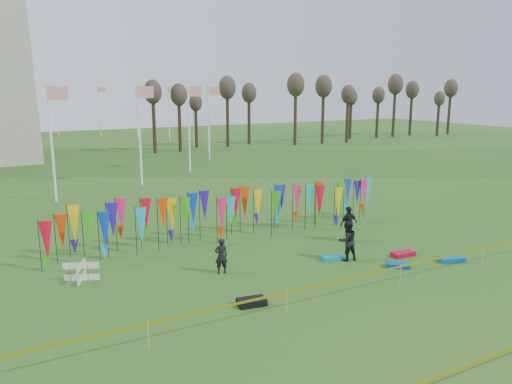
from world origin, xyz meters
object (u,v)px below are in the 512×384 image
person_left (221,256)px  kite_bag_turquoise (333,258)px  box_kite (81,272)px  kite_bag_blue (398,265)px  kite_bag_teal (451,259)px  kite_bag_red (403,254)px  kite_bag_black (252,302)px  person_mid (348,241)px  person_right (349,224)px

person_left → kite_bag_turquoise: bearing=178.7°
box_kite → kite_bag_blue: 13.30m
kite_bag_blue → kite_bag_teal: (2.66, -0.58, 0.01)m
kite_bag_blue → kite_bag_red: 1.63m
kite_bag_black → kite_bag_teal: 10.04m
person_mid → kite_bag_black: bearing=29.0°
kite_bag_turquoise → person_left: bearing=169.8°
box_kite → kite_bag_black: (4.96, -5.28, -0.28)m
person_right → kite_bag_black: person_right is taller
box_kite → kite_bag_red: (13.62, -3.94, -0.30)m
person_left → kite_bag_blue: size_ratio=1.59×
person_right → kite_bag_red: bearing=101.0°
kite_bag_turquoise → kite_bag_blue: (1.89, -2.13, 0.00)m
kite_bag_blue → kite_bag_turquoise: bearing=131.6°
person_right → person_left: bearing=4.8°
person_left → kite_bag_teal: 10.35m
kite_bag_red → kite_bag_teal: bearing=-49.1°
person_right → kite_bag_turquoise: size_ratio=1.84×
kite_bag_teal → kite_bag_black: bearing=178.6°
kite_bag_red → box_kite: bearing=163.9°
kite_bag_black → kite_bag_red: bearing=8.8°
person_mid → person_right: size_ratio=1.01×
box_kite → person_mid: size_ratio=0.44×
kite_bag_black → box_kite: bearing=133.2°
person_right → kite_bag_red: size_ratio=1.62×
person_left → kite_bag_red: bearing=175.1°
person_right → kite_bag_blue: size_ratio=1.89×
kite_bag_turquoise → kite_bag_red: (3.18, -1.13, 0.00)m
person_right → kite_bag_black: 9.08m
kite_bag_black → person_mid: bearing=19.6°
kite_bag_blue → kite_bag_red: (1.28, 1.01, 0.00)m
box_kite → kite_bag_turquoise: bearing=-15.1°
kite_bag_blue → person_left: bearing=156.4°
kite_bag_blue → kite_bag_black: (-7.38, -0.34, 0.02)m
person_mid → kite_bag_teal: size_ratio=1.63×
kite_bag_blue → kite_bag_black: kite_bag_black is taller
kite_bag_blue → kite_bag_black: bearing=-177.4°
person_left → kite_bag_teal: (9.67, -3.64, -0.65)m
box_kite → kite_bag_black: bearing=-46.8°
box_kite → kite_bag_teal: bearing=-20.2°
person_left → kite_bag_teal: size_ratio=1.35×
person_mid → kite_bag_turquoise: person_mid is taller
person_left → person_right: person_right is taller
box_kite → person_right: bearing=-3.9°
person_right → kite_bag_turquoise: (-2.42, -1.93, -0.81)m
box_kite → kite_bag_black: box_kite is taller
kite_bag_blue → kite_bag_red: kite_bag_red is taller
kite_bag_blue → kite_bag_red: size_ratio=0.86×
kite_bag_turquoise → person_mid: bearing=-31.0°
person_mid → kite_bag_blue: bearing=136.2°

